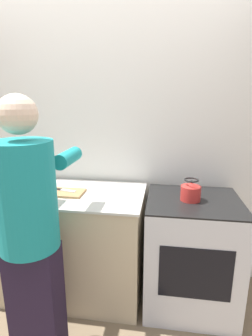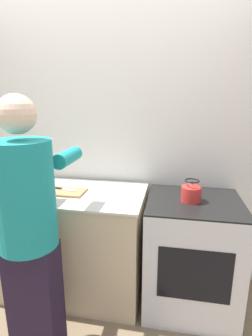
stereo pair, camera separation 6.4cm
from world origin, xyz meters
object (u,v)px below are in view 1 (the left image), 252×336
(oven, at_px, (191,252))
(canister_jar, at_px, (13,176))
(knife, at_px, (63,190))
(kettle, at_px, (191,191))
(person, at_px, (30,226))
(cutting_board, at_px, (66,193))
(bowl_prep, at_px, (26,182))

(oven, distance_m, canister_jar, 1.68)
(oven, xyz_separation_m, knife, (-1.04, -0.00, 0.48))
(knife, height_order, canister_jar, canister_jar)
(kettle, height_order, canister_jar, kettle)
(kettle, bearing_deg, oven, 26.15)
(oven, bearing_deg, person, -150.25)
(oven, xyz_separation_m, canister_jar, (-1.58, 0.16, 0.52))
(person, relative_size, kettle, 10.09)
(person, bearing_deg, cutting_board, 88.77)
(cutting_board, relative_size, bowl_prep, 1.51)
(cutting_board, bearing_deg, knife, 138.08)
(kettle, bearing_deg, bowl_prep, 175.36)
(cutting_board, xyz_separation_m, kettle, (0.98, 0.01, 0.06))
(person, bearing_deg, knife, 91.92)
(cutting_board, distance_m, bowl_prep, 0.42)
(person, height_order, kettle, person)
(oven, bearing_deg, kettle, -153.85)
(person, height_order, knife, person)
(person, distance_m, canister_jar, 0.94)
(cutting_board, xyz_separation_m, canister_jar, (-0.57, 0.19, 0.06))
(cutting_board, height_order, bowl_prep, bowl_prep)
(person, height_order, bowl_prep, person)
(oven, relative_size, knife, 4.22)
(oven, distance_m, kettle, 0.53)
(cutting_board, relative_size, kettle, 1.74)
(person, distance_m, kettle, 1.15)
(person, height_order, cutting_board, person)
(oven, xyz_separation_m, cutting_board, (-1.01, -0.03, 0.47))
(bowl_prep, xyz_separation_m, canister_jar, (-0.17, 0.07, 0.03))
(cutting_board, bearing_deg, bowl_prep, 162.64)
(cutting_board, bearing_deg, canister_jar, 161.26)
(canister_jar, bearing_deg, knife, -17.04)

